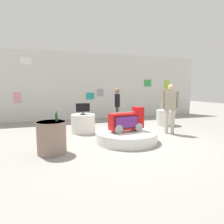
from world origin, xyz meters
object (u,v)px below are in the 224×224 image
at_px(display_pedestal_center_rear, 166,117).
at_px(display_pedestal_left_rear, 83,123).
at_px(side_table_round, 52,137).
at_px(main_display_pedestal, 126,136).
at_px(shopper_browsing_near_truck, 117,104).
at_px(bottle_on_side_table, 56,117).
at_px(tv_on_left_rear, 83,108).
at_px(tv_on_center_rear, 166,106).
at_px(shopper_browsing_rear, 170,105).
at_px(novelty_firetruck_tv, 127,122).

bearing_deg(display_pedestal_center_rear, display_pedestal_left_rear, -175.60).
xyz_separation_m(display_pedestal_center_rear, side_table_round, (-4.73, -2.31, 0.07)).
bearing_deg(side_table_round, main_display_pedestal, 11.02).
bearing_deg(shopper_browsing_near_truck, side_table_round, -133.71).
height_order(display_pedestal_center_rear, side_table_round, side_table_round).
relative_size(bottle_on_side_table, shopper_browsing_near_truck, 0.15).
xyz_separation_m(tv_on_left_rear, tv_on_center_rear, (3.62, 0.28, -0.04)).
bearing_deg(display_pedestal_center_rear, shopper_browsing_rear, -119.09).
bearing_deg(shopper_browsing_rear, bottle_on_side_table, -166.92).
distance_m(display_pedestal_center_rear, side_table_round, 5.27).
distance_m(display_pedestal_left_rear, tv_on_center_rear, 3.66).
relative_size(novelty_firetruck_tv, tv_on_center_rear, 2.52).
distance_m(display_pedestal_left_rear, tv_on_left_rear, 0.54).
height_order(novelty_firetruck_tv, display_pedestal_center_rear, novelty_firetruck_tv).
height_order(display_pedestal_center_rear, shopper_browsing_near_truck, shopper_browsing_near_truck).
relative_size(novelty_firetruck_tv, display_pedestal_center_rear, 1.39).
bearing_deg(display_pedestal_left_rear, side_table_round, -118.78).
bearing_deg(tv_on_left_rear, shopper_browsing_near_truck, 26.71).
bearing_deg(shopper_browsing_rear, shopper_browsing_near_truck, 122.69).
relative_size(main_display_pedestal, shopper_browsing_near_truck, 1.16).
relative_size(display_pedestal_center_rear, shopper_browsing_rear, 0.46).
xyz_separation_m(tv_on_left_rear, display_pedestal_center_rear, (3.62, 0.28, -0.54)).
xyz_separation_m(novelty_firetruck_tv, side_table_round, (-2.13, -0.41, -0.19)).
relative_size(display_pedestal_left_rear, tv_on_left_rear, 1.74).
bearing_deg(main_display_pedestal, display_pedestal_left_rear, 121.64).
distance_m(display_pedestal_center_rear, tv_on_center_rear, 0.51).
relative_size(shopper_browsing_near_truck, shopper_browsing_rear, 0.93).
bearing_deg(bottle_on_side_table, display_pedestal_center_rear, 26.61).
bearing_deg(side_table_round, display_pedestal_left_rear, 61.22).
xyz_separation_m(novelty_firetruck_tv, bottle_on_side_table, (-2.01, -0.41, 0.29)).
height_order(tv_on_left_rear, tv_on_center_rear, tv_on_left_rear).
xyz_separation_m(display_pedestal_center_rear, shopper_browsing_rear, (-0.79, -1.42, 0.67)).
relative_size(display_pedestal_center_rear, side_table_round, 1.00).
distance_m(display_pedestal_left_rear, display_pedestal_center_rear, 3.63).
distance_m(novelty_firetruck_tv, bottle_on_side_table, 2.07).
xyz_separation_m(novelty_firetruck_tv, shopper_browsing_rear, (1.81, 0.48, 0.40)).
xyz_separation_m(bottle_on_side_table, shopper_browsing_rear, (3.82, 0.89, 0.12)).
relative_size(display_pedestal_center_rear, shopper_browsing_near_truck, 0.50).
relative_size(side_table_round, bottle_on_side_table, 3.27).
relative_size(tv_on_left_rear, shopper_browsing_rear, 0.29).
bearing_deg(main_display_pedestal, tv_on_center_rear, 35.88).
relative_size(main_display_pedestal, shopper_browsing_rear, 1.07).
xyz_separation_m(tv_on_center_rear, bottle_on_side_table, (-4.61, -2.30, 0.05)).
bearing_deg(tv_on_center_rear, main_display_pedestal, -144.12).
distance_m(main_display_pedestal, display_pedestal_center_rear, 3.24).
relative_size(novelty_firetruck_tv, shopper_browsing_rear, 0.64).
xyz_separation_m(display_pedestal_left_rear, display_pedestal_center_rear, (3.62, 0.28, 0.00)).
bearing_deg(main_display_pedestal, side_table_round, -168.98).
bearing_deg(display_pedestal_center_rear, shopper_browsing_near_truck, 165.82).
bearing_deg(shopper_browsing_near_truck, tv_on_center_rear, -14.28).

